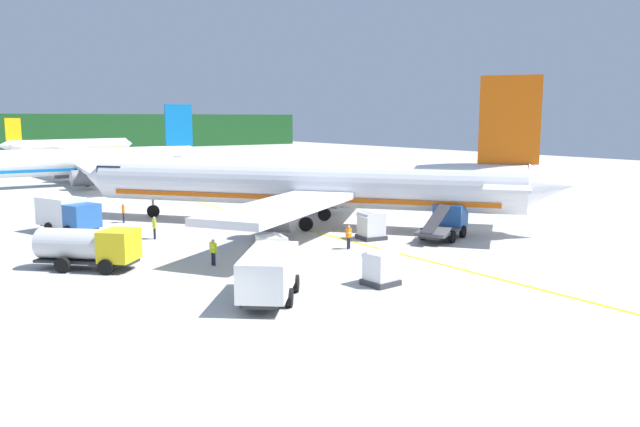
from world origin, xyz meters
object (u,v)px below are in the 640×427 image
object	(u,v)px
airliner_mid_apron	(75,162)
crew_loader_left	(213,250)
crew_loader_right	(123,211)
cargo_container_mid	(371,226)
service_truck_catering	(269,272)
cargo_container_far	(380,269)
crew_supervisor	(154,226)
service_truck_baggage	(446,221)
cargo_container_near	(272,252)
service_truck_fuel	(89,246)
airliner_foreground	(305,184)
service_truck_pushback	(68,214)
crew_marshaller	(349,235)
airliner_far_taxiway	(69,146)

from	to	relation	value
airliner_mid_apron	crew_loader_left	xyz separation A→B (m)	(-5.43, -51.92, -2.11)
crew_loader_right	cargo_container_mid	bearing A→B (deg)	-55.23
service_truck_catering	cargo_container_far	xyz separation A→B (m)	(6.30, -0.92, -0.54)
cargo_container_mid	crew_supervisor	distance (m)	15.87
service_truck_baggage	crew_loader_left	xyz separation A→B (m)	(-18.11, 1.86, -0.25)
service_truck_baggage	crew_loader_left	world-z (taller)	service_truck_baggage
service_truck_catering	service_truck_baggage	bearing A→B (deg)	18.57
cargo_container_near	service_truck_baggage	bearing A→B (deg)	2.32
service_truck_fuel	cargo_container_mid	xyz separation A→B (m)	(19.42, -2.50, -0.40)
crew_loader_left	crew_loader_right	world-z (taller)	crew_loader_right
airliner_foreground	service_truck_fuel	xyz separation A→B (m)	(-18.92, -5.39, -1.99)
airliner_mid_apron	service_truck_pushback	size ratio (longest dim) A/B	6.47
cargo_container_far	crew_marshaller	xyz separation A→B (m)	(4.34, 8.26, 0.08)
crew_supervisor	service_truck_fuel	bearing A→B (deg)	-133.97
airliner_mid_apron	airliner_far_taxiway	distance (m)	67.52
cargo_container_mid	cargo_container_far	xyz separation A→B (m)	(-7.83, -10.05, -0.12)
crew_marshaller	airliner_foreground	bearing A→B (deg)	72.82
crew_loader_left	crew_loader_right	bearing A→B (deg)	87.79
airliner_far_taxiway	crew_loader_right	world-z (taller)	airliner_far_taxiway
airliner_mid_apron	airliner_far_taxiway	xyz separation A→B (m)	(15.48, 65.72, -0.55)
airliner_foreground	cargo_container_far	xyz separation A→B (m)	(-7.34, -17.94, -2.51)
service_truck_fuel	cargo_container_mid	size ratio (longest dim) A/B	2.63
airliner_mid_apron	airliner_foreground	bearing A→B (deg)	-80.61
service_truck_pushback	service_truck_fuel	bearing A→B (deg)	-98.77
airliner_foreground	crew_loader_right	bearing A→B (deg)	140.12
airliner_mid_apron	service_truck_baggage	world-z (taller)	airliner_mid_apron
cargo_container_near	crew_marshaller	xyz separation A→B (m)	(6.96, 1.53, 0.01)
crew_supervisor	cargo_container_mid	bearing A→B (deg)	-35.74
airliner_far_taxiway	cargo_container_far	bearing A→B (deg)	-97.04
service_truck_catering	crew_loader_right	size ratio (longest dim) A/B	3.48
airliner_foreground	service_truck_pushback	xyz separation A→B (m)	(-16.93, 7.53, -1.87)
cargo_container_mid	crew_loader_left	distance (m)	13.10
crew_loader_right	service_truck_fuel	bearing A→B (deg)	-114.77
service_truck_baggage	airliner_mid_apron	bearing A→B (deg)	103.26
cargo_container_far	crew_loader_right	size ratio (longest dim) A/B	1.12
cargo_container_far	crew_marshaller	distance (m)	9.33
airliner_foreground	airliner_mid_apron	world-z (taller)	airliner_foreground
airliner_foreground	cargo_container_near	world-z (taller)	airliner_foreground
airliner_far_taxiway	service_truck_pushback	world-z (taller)	airliner_far_taxiway
service_truck_pushback	airliner_mid_apron	bearing A→B (deg)	74.66
airliner_foreground	crew_loader_left	world-z (taller)	airliner_foreground
cargo_container_near	cargo_container_mid	world-z (taller)	cargo_container_mid
cargo_container_mid	crew_loader_right	bearing A→B (deg)	124.77
airliner_foreground	service_truck_pushback	size ratio (longest dim) A/B	6.01
airliner_foreground	crew_supervisor	distance (m)	12.70
service_truck_fuel	crew_supervisor	bearing A→B (deg)	46.03
crew_loader_right	airliner_mid_apron	bearing A→B (deg)	81.94
service_truck_catering	crew_supervisor	world-z (taller)	service_truck_catering
airliner_foreground	cargo_container_mid	xyz separation A→B (m)	(0.49, -7.89, -2.39)
airliner_foreground	crew_loader_right	world-z (taller)	airliner_foreground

